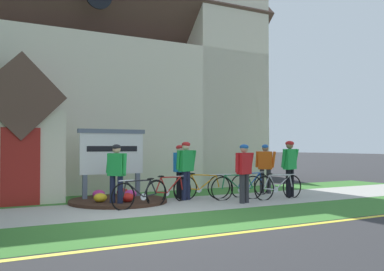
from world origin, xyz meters
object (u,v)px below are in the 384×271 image
at_px(cyclist_in_orange_jersey, 116,170).
at_px(roadside_conifer, 231,86).
at_px(bicycle_green, 140,194).
at_px(cyclist_in_white_jersey, 186,166).
at_px(bicycle_silver, 250,184).
at_px(bicycle_black, 278,187).
at_px(bicycle_white, 238,187).
at_px(cyclist_in_red_jersey, 244,169).
at_px(bicycle_red, 202,187).
at_px(cyclist_in_yellow_jersey, 180,167).
at_px(cyclist_in_blue_jersey, 265,165).
at_px(bicycle_orange, 169,190).
at_px(church_sign, 112,154).
at_px(cyclist_in_green_jersey, 290,164).

relative_size(cyclist_in_orange_jersey, roadside_conifer, 0.21).
xyz_separation_m(bicycle_green, cyclist_in_white_jersey, (1.79, 0.86, 0.65)).
xyz_separation_m(bicycle_silver, bicycle_black, (0.24, -1.07, 0.01)).
bearing_deg(bicycle_green, bicycle_silver, 10.92).
distance_m(bicycle_white, cyclist_in_red_jersey, 0.98).
height_order(bicycle_red, cyclist_in_yellow_jersey, cyclist_in_yellow_jersey).
relative_size(bicycle_white, cyclist_in_blue_jersey, 1.05).
bearing_deg(bicycle_silver, cyclist_in_yellow_jersey, 166.88).
distance_m(bicycle_orange, roadside_conifer, 12.20).
distance_m(church_sign, cyclist_in_yellow_jersey, 2.09).
xyz_separation_m(bicycle_silver, roadside_conifer, (4.79, 8.15, 4.46)).
bearing_deg(bicycle_green, cyclist_in_orange_jersey, 129.94).
relative_size(church_sign, bicycle_silver, 1.21).
distance_m(bicycle_orange, bicycle_red, 1.18).
relative_size(bicycle_red, bicycle_black, 0.99).
xyz_separation_m(bicycle_orange, cyclist_in_yellow_jersey, (0.69, 0.68, 0.59)).
bearing_deg(cyclist_in_yellow_jersey, cyclist_in_red_jersey, -59.60).
height_order(bicycle_orange, cyclist_in_blue_jersey, cyclist_in_blue_jersey).
height_order(church_sign, bicycle_silver, church_sign).
xyz_separation_m(bicycle_silver, bicycle_green, (-4.09, -0.79, -0.00)).
distance_m(cyclist_in_red_jersey, roadside_conifer, 11.84).
relative_size(cyclist_in_green_jersey, roadside_conifer, 0.23).
height_order(bicycle_green, cyclist_in_yellow_jersey, cyclist_in_yellow_jersey).
bearing_deg(roadside_conifer, church_sign, -141.82).
relative_size(bicycle_orange, bicycle_green, 0.96).
xyz_separation_m(church_sign, cyclist_in_red_jersey, (3.06, -2.36, -0.40)).
xyz_separation_m(church_sign, cyclist_in_yellow_jersey, (1.98, -0.52, -0.42)).
distance_m(cyclist_in_orange_jersey, roadside_conifer, 13.14).
relative_size(cyclist_in_blue_jersey, cyclist_in_red_jersey, 1.00).
bearing_deg(cyclist_in_green_jersey, cyclist_in_yellow_jersey, 156.53).
relative_size(bicycle_black, cyclist_in_orange_jersey, 1.10).
height_order(cyclist_in_yellow_jersey, roadside_conifer, roadside_conifer).
bearing_deg(bicycle_red, bicycle_black, -28.22).
height_order(bicycle_white, cyclist_in_white_jersey, cyclist_in_white_jersey).
bearing_deg(bicycle_silver, cyclist_in_white_jersey, 178.34).
bearing_deg(bicycle_red, bicycle_white, -33.45).
bearing_deg(cyclist_in_red_jersey, cyclist_in_yellow_jersey, 120.40).
relative_size(bicycle_white, bicycle_black, 0.96).
xyz_separation_m(bicycle_white, cyclist_in_orange_jersey, (-3.66, 0.34, 0.59)).
bearing_deg(bicycle_orange, bicycle_green, -150.86).
height_order(bicycle_silver, cyclist_in_yellow_jersey, cyclist_in_yellow_jersey).
xyz_separation_m(cyclist_in_green_jersey, cyclist_in_orange_jersey, (-5.45, 0.60, -0.08)).
height_order(cyclist_in_yellow_jersey, cyclist_in_red_jersey, cyclist_in_red_jersey).
bearing_deg(bicycle_red, cyclist_in_green_jersey, -17.70).
xyz_separation_m(cyclist_in_blue_jersey, roadside_conifer, (3.91, 7.81, 3.86)).
height_order(bicycle_orange, roadside_conifer, roadside_conifer).
height_order(bicycle_red, cyclist_in_orange_jersey, cyclist_in_orange_jersey).
bearing_deg(bicycle_red, bicycle_orange, -171.91).
height_order(cyclist_in_green_jersey, roadside_conifer, roadside_conifer).
bearing_deg(church_sign, cyclist_in_orange_jersey, -103.36).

